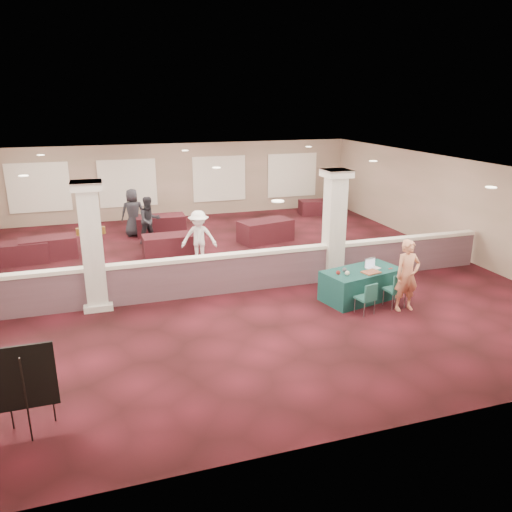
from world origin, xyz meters
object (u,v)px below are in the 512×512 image
object	(u,v)px
woman	(407,275)
attendee_b	(199,237)
far_table_front_left	(21,253)
attendee_a	(150,220)
easel_board	(25,378)
far_table_back_center	(161,225)
far_table_front_center	(170,245)
near_table	(361,284)
far_table_front_right	(265,231)
far_table_back_left	(48,248)
attendee_d	(133,213)
attendee_c	(329,196)
conf_chair_side	(367,296)
conf_chair_main	(397,288)
far_table_back_right	(317,207)

from	to	relation	value
woman	attendee_b	distance (m)	6.61
far_table_front_left	attendee_a	distance (m)	4.35
easel_board	far_table_back_center	bearing A→B (deg)	72.69
far_table_front_center	far_table_back_center	size ratio (longest dim) A/B	0.95
far_table_front_center	far_table_back_center	distance (m)	2.82
near_table	far_table_front_right	size ratio (longest dim) A/B	1.06
far_table_back_left	attendee_a	world-z (taller)	attendee_a
attendee_b	attendee_d	size ratio (longest dim) A/B	0.95
far_table_front_left	far_table_back_center	distance (m)	5.18
far_table_back_left	attendee_c	size ratio (longest dim) A/B	0.94
far_table_back_left	attendee_d	distance (m)	3.60
far_table_front_right	far_table_back_left	bearing A→B (deg)	178.47
conf_chair_side	far_table_front_right	xyz separation A→B (m)	(-0.24, 6.94, -0.09)
near_table	far_table_back_center	world-z (taller)	near_table
far_table_front_right	far_table_back_center	distance (m)	4.14
far_table_back_left	far_table_back_center	world-z (taller)	far_table_back_center
attendee_c	attendee_d	world-z (taller)	attendee_c
conf_chair_main	woman	size ratio (longest dim) A/B	0.51
woman	attendee_b	bearing A→B (deg)	129.36
conf_chair_side	attendee_a	size ratio (longest dim) A/B	0.47
near_table	conf_chair_side	world-z (taller)	conf_chair_side
far_table_back_left	easel_board	bearing A→B (deg)	-87.66
attendee_b	attendee_c	world-z (taller)	attendee_c
easel_board	attendee_c	distance (m)	16.57
attendee_a	attendee_b	xyz separation A→B (m)	(1.23, -2.82, 0.00)
easel_board	far_table_back_left	size ratio (longest dim) A/B	0.87
conf_chair_side	attendee_a	distance (m)	9.05
far_table_front_right	far_table_back_center	xyz separation A→B (m)	(-3.55, 2.13, -0.02)
attendee_c	far_table_back_left	bearing A→B (deg)	141.63
conf_chair_main	attendee_c	distance (m)	10.22
woman	easel_board	bearing A→B (deg)	-163.67
conf_chair_side	far_table_front_left	bearing A→B (deg)	127.90
near_table	far_table_back_right	world-z (taller)	near_table
attendee_d	far_table_front_center	bearing A→B (deg)	106.80
woman	far_table_back_left	xyz separation A→B (m)	(-8.76, 7.17, -0.55)
easel_board	conf_chair_main	bearing A→B (deg)	16.85
near_table	far_table_back_center	xyz separation A→B (m)	(-4.15, 8.13, -0.02)
attendee_b	attendee_c	xyz separation A→B (m)	(6.84, 4.82, 0.07)
near_table	far_table_back_right	size ratio (longest dim) A/B	1.30
easel_board	far_table_back_left	distance (m)	9.56
far_table_back_center	attendee_c	distance (m)	7.62
near_table	far_table_front_left	bearing A→B (deg)	132.91
woman	far_table_front_center	size ratio (longest dim) A/B	1.02
far_table_front_right	attendee_c	world-z (taller)	attendee_c
far_table_back_right	attendee_a	distance (m)	8.16
near_table	far_table_front_center	distance (m)	6.78
far_table_front_right	far_table_back_center	world-z (taller)	far_table_front_right
far_table_front_center	attendee_b	world-z (taller)	attendee_b
attendee_a	attendee_d	distance (m)	1.33
far_table_front_left	attendee_b	size ratio (longest dim) A/B	0.96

